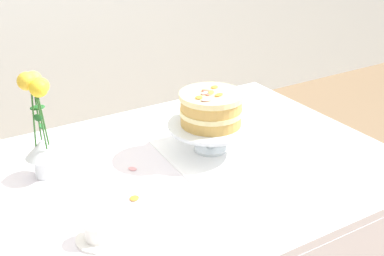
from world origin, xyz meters
name	(u,v)px	position (x,y,z in m)	size (l,w,h in m)	color
dining_table	(181,194)	(0.00, -0.02, 0.65)	(1.40, 1.00, 0.74)	white
linen_napkin	(210,150)	(0.15, 0.05, 0.74)	(0.32, 0.32, 0.00)	white
cake_stand	(211,128)	(0.15, 0.05, 0.82)	(0.29, 0.29, 0.10)	silver
layer_cake	(211,108)	(0.15, 0.04, 0.90)	(0.21, 0.21, 0.12)	tan
flower_vase	(40,128)	(-0.37, 0.17, 0.90)	(0.11, 0.13, 0.34)	silver
teacup	(98,233)	(-0.35, -0.21, 0.76)	(0.12, 0.11, 0.05)	white
loose_petal_0	(132,169)	(-0.13, 0.07, 0.74)	(0.03, 0.02, 0.01)	pink
loose_petal_1	(134,198)	(-0.20, -0.09, 0.74)	(0.03, 0.03, 0.01)	orange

